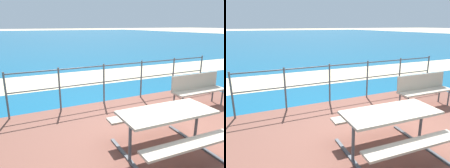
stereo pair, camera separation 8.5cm
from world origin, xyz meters
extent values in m
plane|color=beige|center=(0.00, 0.00, 0.00)|extent=(240.00, 240.00, 0.00)
cube|color=brown|center=(0.00, 0.00, 0.03)|extent=(6.40, 5.20, 0.06)
cube|color=#145B84|center=(0.00, 40.00, 0.01)|extent=(90.00, 90.00, 0.01)
cube|color=beige|center=(0.00, 5.66, 0.01)|extent=(54.04, 3.77, 0.01)
cube|color=tan|center=(-0.58, -0.09, 0.78)|extent=(1.59, 0.74, 0.04)
cube|color=tan|center=(-0.60, -0.65, 0.52)|extent=(1.57, 0.31, 0.04)
cube|color=tan|center=(-0.56, 0.47, 0.52)|extent=(1.57, 0.31, 0.04)
cylinder|color=#4C5156|center=(-1.24, -0.07, 0.42)|extent=(0.05, 0.05, 0.72)
cube|color=#4C5156|center=(-1.24, -0.07, 0.07)|extent=(0.11, 1.37, 0.03)
cylinder|color=#4C5156|center=(0.08, -0.11, 0.42)|extent=(0.05, 0.05, 0.72)
cube|color=#4C5156|center=(0.08, -0.11, 0.07)|extent=(0.11, 1.37, 0.03)
cube|color=tan|center=(1.52, 1.16, 0.50)|extent=(1.52, 0.43, 0.04)
cube|color=tan|center=(1.52, 1.34, 0.71)|extent=(1.52, 0.08, 0.39)
cylinder|color=#4C5156|center=(0.84, 1.02, 0.28)|extent=(0.04, 0.04, 0.44)
cylinder|color=#4C5156|center=(0.84, 1.32, 0.28)|extent=(0.04, 0.04, 0.44)
cylinder|color=#4C5156|center=(2.19, 1.00, 0.28)|extent=(0.04, 0.04, 0.44)
cylinder|color=#4C5156|center=(2.20, 1.30, 0.28)|extent=(0.04, 0.04, 0.44)
cylinder|color=#4C5156|center=(-2.95, 2.47, 0.61)|extent=(0.04, 0.04, 1.09)
cylinder|color=#4C5156|center=(-1.77, 2.47, 0.61)|extent=(0.04, 0.04, 1.09)
cylinder|color=#4C5156|center=(-0.59, 2.47, 0.61)|extent=(0.04, 0.04, 1.09)
cylinder|color=#4C5156|center=(0.59, 2.47, 0.61)|extent=(0.04, 0.04, 1.09)
cylinder|color=#4C5156|center=(1.77, 2.47, 0.61)|extent=(0.04, 0.04, 1.09)
cylinder|color=#4C5156|center=(2.95, 2.47, 0.61)|extent=(0.04, 0.04, 1.09)
cylinder|color=#4C5156|center=(0.00, 2.47, 1.10)|extent=(5.90, 0.03, 0.03)
cylinder|color=#4C5156|center=(0.00, 2.47, 0.66)|extent=(5.90, 0.03, 0.03)
camera|label=1|loc=(-2.73, -2.56, 2.14)|focal=33.96mm
camera|label=2|loc=(-2.65, -2.59, 2.14)|focal=33.96mm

